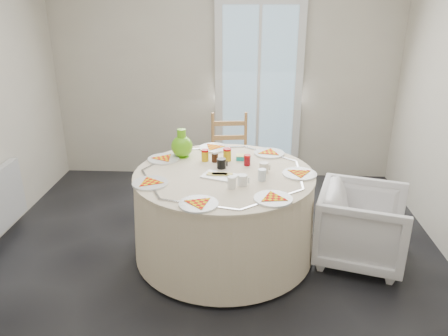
{
  "coord_description": "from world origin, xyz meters",
  "views": [
    {
      "loc": [
        0.27,
        -3.09,
        2.1
      ],
      "look_at": [
        0.1,
        0.18,
        0.8
      ],
      "focal_mm": 35.0,
      "sensor_mm": 36.0,
      "label": 1
    }
  ],
  "objects_px": {
    "wooden_chair": "(230,158)",
    "armchair": "(363,219)",
    "green_pitcher": "(182,145)",
    "table": "(224,215)"
  },
  "relations": [
    {
      "from": "table",
      "to": "armchair",
      "type": "xyz_separation_m",
      "value": [
        1.15,
        -0.04,
        0.02
      ]
    },
    {
      "from": "table",
      "to": "wooden_chair",
      "type": "bearing_deg",
      "value": 89.58
    },
    {
      "from": "wooden_chair",
      "to": "green_pitcher",
      "type": "height_order",
      "value": "green_pitcher"
    },
    {
      "from": "green_pitcher",
      "to": "table",
      "type": "bearing_deg",
      "value": -46.06
    },
    {
      "from": "wooden_chair",
      "to": "green_pitcher",
      "type": "xyz_separation_m",
      "value": [
        -0.4,
        -0.75,
        0.4
      ]
    },
    {
      "from": "wooden_chair",
      "to": "armchair",
      "type": "distance_m",
      "value": 1.62
    },
    {
      "from": "table",
      "to": "wooden_chair",
      "type": "relative_size",
      "value": 1.61
    },
    {
      "from": "table",
      "to": "armchair",
      "type": "bearing_deg",
      "value": -1.82
    },
    {
      "from": "table",
      "to": "armchair",
      "type": "distance_m",
      "value": 1.15
    },
    {
      "from": "wooden_chair",
      "to": "armchair",
      "type": "height_order",
      "value": "wooden_chair"
    }
  ]
}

